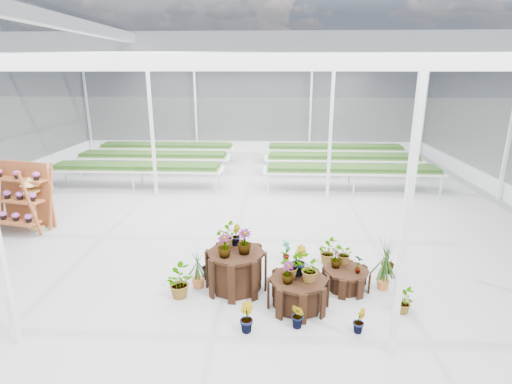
{
  "coord_description": "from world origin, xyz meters",
  "views": [
    {
      "loc": [
        1.13,
        -9.32,
        4.2
      ],
      "look_at": [
        0.7,
        0.23,
        1.3
      ],
      "focal_mm": 28.0,
      "sensor_mm": 36.0,
      "label": 1
    }
  ],
  "objects_px": {
    "plinth_tall": "(236,270)",
    "plinth_low": "(346,279)",
    "bird_table": "(33,204)",
    "plinth_mid": "(298,293)",
    "shelf_rack": "(15,198)"
  },
  "relations": [
    {
      "from": "plinth_mid",
      "to": "bird_table",
      "type": "height_order",
      "value": "bird_table"
    },
    {
      "from": "plinth_mid",
      "to": "shelf_rack",
      "type": "distance_m",
      "value": 8.22
    },
    {
      "from": "bird_table",
      "to": "plinth_low",
      "type": "bearing_deg",
      "value": -15.92
    },
    {
      "from": "bird_table",
      "to": "plinth_mid",
      "type": "bearing_deg",
      "value": -23.2
    },
    {
      "from": "plinth_tall",
      "to": "plinth_low",
      "type": "distance_m",
      "value": 2.21
    },
    {
      "from": "plinth_tall",
      "to": "plinth_low",
      "type": "bearing_deg",
      "value": 2.6
    },
    {
      "from": "plinth_tall",
      "to": "plinth_mid",
      "type": "xyz_separation_m",
      "value": [
        1.2,
        -0.6,
        -0.11
      ]
    },
    {
      "from": "plinth_tall",
      "to": "plinth_low",
      "type": "height_order",
      "value": "plinth_tall"
    },
    {
      "from": "plinth_low",
      "to": "bird_table",
      "type": "height_order",
      "value": "bird_table"
    },
    {
      "from": "plinth_mid",
      "to": "shelf_rack",
      "type": "xyz_separation_m",
      "value": [
        -7.45,
        3.43,
        0.64
      ]
    },
    {
      "from": "plinth_low",
      "to": "plinth_tall",
      "type": "bearing_deg",
      "value": -177.4
    },
    {
      "from": "plinth_tall",
      "to": "plinth_low",
      "type": "relative_size",
      "value": 1.29
    },
    {
      "from": "plinth_mid",
      "to": "bird_table",
      "type": "relative_size",
      "value": 0.73
    },
    {
      "from": "bird_table",
      "to": "shelf_rack",
      "type": "bearing_deg",
      "value": -174.62
    },
    {
      "from": "plinth_tall",
      "to": "bird_table",
      "type": "bearing_deg",
      "value": 153.82
    }
  ]
}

